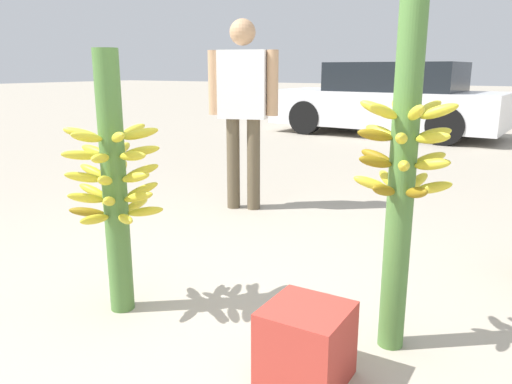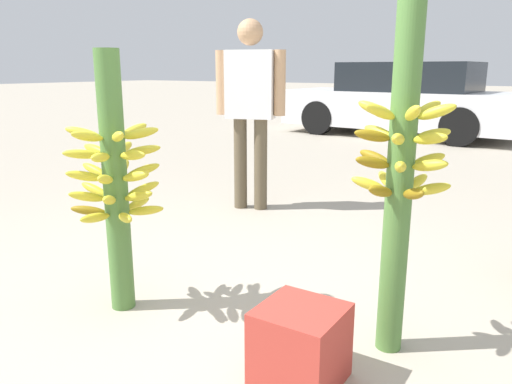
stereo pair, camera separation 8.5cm
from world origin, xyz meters
TOP-DOWN VIEW (x-y plane):
  - ground_plane at (0.00, 0.00)m, footprint 80.00×80.00m
  - banana_stalk_left at (-0.60, 0.09)m, footprint 0.49×0.49m
  - banana_stalk_center at (0.75, 0.47)m, footprint 0.43×0.43m
  - vendor_person at (-1.11, 2.12)m, footprint 0.63×0.32m
  - parked_car at (-1.52, 8.00)m, footprint 4.38×1.90m
  - produce_crate at (0.52, 0.01)m, footprint 0.33×0.33m

SIDE VIEW (x-z plane):
  - ground_plane at x=0.00m, z-range 0.00..0.00m
  - produce_crate at x=0.52m, z-range 0.00..0.33m
  - parked_car at x=-1.52m, z-range -0.02..1.36m
  - banana_stalk_left at x=-0.60m, z-range 0.02..1.38m
  - banana_stalk_center at x=0.75m, z-range 0.03..1.67m
  - vendor_person at x=-1.11m, z-range 0.16..1.84m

